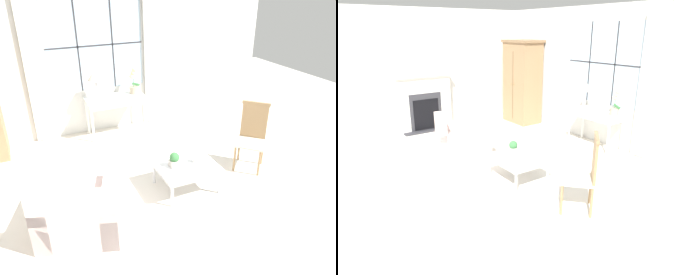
# 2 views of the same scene
# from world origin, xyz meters

# --- Properties ---
(ground_plane) EXTENTS (14.00, 14.00, 0.00)m
(ground_plane) POSITION_xyz_m (0.00, 0.00, 0.00)
(ground_plane) COLOR silver
(wall_back_windowed) EXTENTS (7.20, 0.14, 2.80)m
(wall_back_windowed) POSITION_xyz_m (0.00, 3.02, 1.40)
(wall_back_windowed) COLOR silver
(wall_back_windowed) RESTS_ON ground_plane
(console_table) EXTENTS (1.11, 0.50, 0.75)m
(console_table) POSITION_xyz_m (0.21, 2.69, 0.66)
(console_table) COLOR white
(console_table) RESTS_ON ground_plane
(table_lamp) EXTENTS (0.29, 0.29, 0.58)m
(table_lamp) POSITION_xyz_m (-0.12, 2.68, 1.19)
(table_lamp) COLOR silver
(table_lamp) RESTS_ON console_table
(potted_orchid) EXTENTS (0.21, 0.17, 0.51)m
(potted_orchid) POSITION_xyz_m (0.61, 2.73, 0.94)
(potted_orchid) COLOR tan
(potted_orchid) RESTS_ON console_table
(armchair_upholstered) EXTENTS (1.20, 1.21, 0.77)m
(armchair_upholstered) POSITION_xyz_m (-0.98, 0.21, 0.26)
(armchair_upholstered) COLOR beige
(armchair_upholstered) RESTS_ON ground_plane
(side_chair_wooden) EXTENTS (0.62, 0.62, 1.06)m
(side_chair_wooden) POSITION_xyz_m (1.84, 0.61, 0.58)
(side_chair_wooden) COLOR beige
(side_chair_wooden) RESTS_ON ground_plane
(coffee_table) EXTENTS (0.85, 0.73, 0.39)m
(coffee_table) POSITION_xyz_m (0.58, 0.44, 0.35)
(coffee_table) COLOR silver
(coffee_table) RESTS_ON ground_plane
(potted_plant_small) EXTENTS (0.14, 0.14, 0.22)m
(potted_plant_small) POSITION_xyz_m (0.40, 0.47, 0.50)
(potted_plant_small) COLOR #BCB7AD
(potted_plant_small) RESTS_ON coffee_table
(pillar_candle) EXTENTS (0.12, 0.12, 0.13)m
(pillar_candle) POSITION_xyz_m (0.73, 0.44, 0.45)
(pillar_candle) COLOR silver
(pillar_candle) RESTS_ON coffee_table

